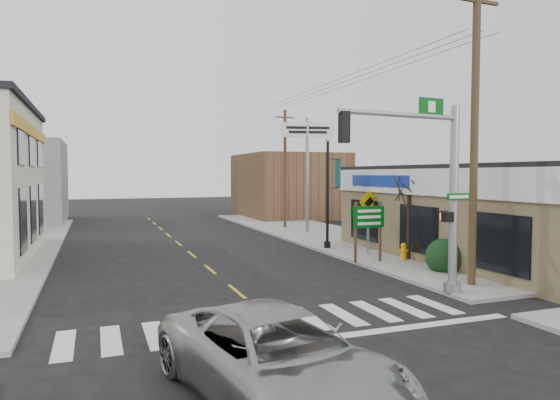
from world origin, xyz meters
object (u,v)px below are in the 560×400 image
object	(u,v)px
guide_sign	(369,223)
bare_tree	(409,182)
traffic_signal_pole	(435,178)
dance_center_sign	(307,147)
utility_pole_near	(474,131)
utility_pole_far	(285,167)
suv	(277,358)
fire_hydrant	(404,251)
lamp_post	(329,183)

from	to	relation	value
guide_sign	bare_tree	bearing A→B (deg)	0.01
traffic_signal_pole	dance_center_sign	size ratio (longest dim) A/B	0.82
bare_tree	dance_center_sign	bearing A→B (deg)	90.02
utility_pole_near	utility_pole_far	world-z (taller)	utility_pole_near
utility_pole_near	suv	bearing A→B (deg)	-149.39
bare_tree	utility_pole_near	bearing A→B (deg)	-101.03
suv	fire_hydrant	size ratio (longest dim) A/B	7.31
suv	fire_hydrant	distance (m)	14.14
fire_hydrant	suv	bearing A→B (deg)	-132.71
dance_center_sign	utility_pole_near	xyz separation A→B (m)	(-0.96, -16.00, -0.31)
traffic_signal_pole	utility_pole_near	xyz separation A→B (m)	(2.01, 0.62, 1.56)
guide_sign	dance_center_sign	xyz separation A→B (m)	(2.01, 11.06, 3.78)
lamp_post	dance_center_sign	xyz separation A→B (m)	(1.77, 6.76, 2.20)
traffic_signal_pole	utility_pole_near	size ratio (longest dim) A/B	0.60
guide_sign	dance_center_sign	distance (m)	11.85
suv	lamp_post	bearing A→B (deg)	49.21
utility_pole_near	lamp_post	bearing A→B (deg)	93.80
suv	utility_pole_near	world-z (taller)	utility_pole_near
guide_sign	utility_pole_near	world-z (taller)	utility_pole_near
lamp_post	bare_tree	world-z (taller)	lamp_post
traffic_signal_pole	suv	bearing A→B (deg)	-149.99
bare_tree	utility_pole_near	size ratio (longest dim) A/B	0.43
dance_center_sign	utility_pole_near	bearing A→B (deg)	-81.08
traffic_signal_pole	utility_pole_near	world-z (taller)	utility_pole_near
utility_pole_far	dance_center_sign	bearing A→B (deg)	-86.89
traffic_signal_pole	utility_pole_far	world-z (taller)	utility_pole_far
utility_pole_far	guide_sign	bearing A→B (deg)	-100.91
traffic_signal_pole	utility_pole_near	distance (m)	2.62
suv	utility_pole_near	bearing A→B (deg)	19.91
guide_sign	fire_hydrant	distance (m)	2.08
guide_sign	lamp_post	bearing A→B (deg)	86.28
utility_pole_far	suv	bearing A→B (deg)	-115.58
bare_tree	utility_pole_near	xyz separation A→B (m)	(-0.97, -4.96, 1.77)
fire_hydrant	lamp_post	bearing A→B (deg)	107.87
fire_hydrant	dance_center_sign	world-z (taller)	dance_center_sign
lamp_post	bare_tree	size ratio (longest dim) A/B	1.31
bare_tree	suv	bearing A→B (deg)	-133.35
utility_pole_near	fire_hydrant	bearing A→B (deg)	81.52
traffic_signal_pole	fire_hydrant	world-z (taller)	traffic_signal_pole
utility_pole_near	bare_tree	bearing A→B (deg)	77.75
guide_sign	utility_pole_far	bearing A→B (deg)	82.81
fire_hydrant	utility_pole_far	distance (m)	14.62
suv	dance_center_sign	size ratio (longest dim) A/B	0.75
traffic_signal_pole	guide_sign	bearing A→B (deg)	74.74
traffic_signal_pole	dance_center_sign	world-z (taller)	dance_center_sign
utility_pole_far	fire_hydrant	bearing A→B (deg)	-94.15
guide_sign	utility_pole_far	world-z (taller)	utility_pole_far
suv	lamp_post	xyz separation A→B (m)	(8.17, 14.81, 2.60)
guide_sign	dance_center_sign	bearing A→B (deg)	79.12
guide_sign	lamp_post	size ratio (longest dim) A/B	0.46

